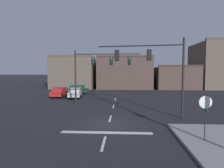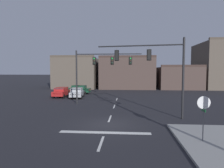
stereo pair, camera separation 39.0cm
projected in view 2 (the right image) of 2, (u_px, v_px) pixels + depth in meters
ground_plane at (108, 125)px, 15.53m from camera, size 400.00×400.00×0.00m
stop_bar_paint at (105, 133)px, 13.54m from camera, size 6.40×0.50×0.01m
lane_centreline at (110, 119)px, 17.52m from camera, size 0.16×26.40×0.01m
signal_mast_near_side at (158, 64)px, 17.54m from camera, size 7.81×1.20×7.26m
signal_mast_far_side at (97, 66)px, 24.84m from camera, size 8.42×0.37×6.95m
stop_sign at (204, 108)px, 11.35m from camera, size 0.76×0.64×2.83m
car_lot_nearside at (77, 92)px, 30.95m from camera, size 2.30×4.60×1.61m
car_lot_middle at (62, 92)px, 31.86m from camera, size 1.92×4.46×1.61m
car_lot_farside at (79, 89)px, 36.29m from camera, size 4.56×2.18×1.61m
building_row at (159, 71)px, 48.66m from camera, size 47.40×12.21×11.50m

